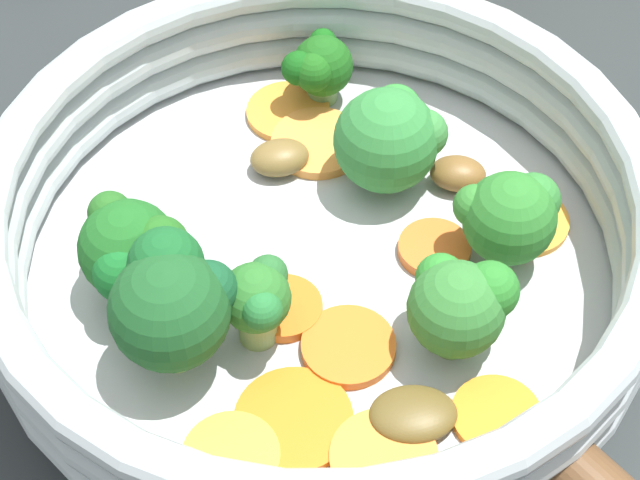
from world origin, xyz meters
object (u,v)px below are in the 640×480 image
object	(u,v)px
carrot_slice_7	(523,220)
carrot_slice_3	(284,308)
carrot_slice_8	(294,420)
broccoli_floret_4	(510,215)
broccoli_floret_5	(319,67)
mushroom_piece_0	(458,174)
carrot_slice_0	(433,243)
mushroom_piece_3	(280,158)
carrot_slice_4	(231,457)
broccoli_floret_6	(256,299)
carrot_slice_5	(348,347)
carrot_slice_1	(288,112)
skillet	(320,274)
mushroom_piece_1	(413,414)
carrot_slice_9	(384,458)
broccoli_floret_0	(390,138)
broccoli_floret_1	(460,304)
carrot_slice_2	(496,416)
mushroom_piece_2	(162,311)
broccoli_floret_3	(131,250)
broccoli_floret_2	(172,301)
carrot_slice_6	(318,143)

from	to	relation	value
carrot_slice_7	carrot_slice_3	bearing A→B (deg)	-71.21
carrot_slice_7	carrot_slice_8	world-z (taller)	same
broccoli_floret_4	broccoli_floret_5	world-z (taller)	broccoli_floret_4
broccoli_floret_5	mushroom_piece_0	xyz separation A→B (m)	(0.06, 0.06, -0.01)
carrot_slice_0	mushroom_piece_3	size ratio (longest dim) A/B	1.15
carrot_slice_4	broccoli_floret_4	bearing A→B (deg)	125.17
broccoli_floret_6	carrot_slice_5	bearing A→B (deg)	73.16
carrot_slice_4	broccoli_floret_4	size ratio (longest dim) A/B	0.81
carrot_slice_8	carrot_slice_1	bearing A→B (deg)	175.75
skillet	mushroom_piece_0	xyz separation A→B (m)	(-0.04, 0.07, 0.02)
carrot_slice_4	mushroom_piece_1	distance (m)	0.07
carrot_slice_9	broccoli_floret_0	distance (m)	0.15
broccoli_floret_1	broccoli_floret_5	bearing A→B (deg)	-165.37
carrot_slice_2	mushroom_piece_1	size ratio (longest dim) A/B	1.04
carrot_slice_5	broccoli_floret_1	distance (m)	0.05
carrot_slice_7	mushroom_piece_1	size ratio (longest dim) A/B	1.19
carrot_slice_5	mushroom_piece_2	size ratio (longest dim) A/B	1.54
carrot_slice_0	broccoli_floret_4	xyz separation A→B (m)	(0.01, 0.03, 0.02)
broccoli_floret_5	carrot_slice_1	bearing A→B (deg)	-62.03
broccoli_floret_6	mushroom_piece_0	xyz separation A→B (m)	(-0.07, 0.10, -0.02)
carrot_slice_5	broccoli_floret_3	size ratio (longest dim) A/B	0.79
broccoli_floret_2	broccoli_floret_3	bearing A→B (deg)	-153.25
carrot_slice_0	broccoli_floret_0	xyz separation A→B (m)	(-0.04, -0.01, 0.02)
mushroom_piece_3	carrot_slice_3	bearing A→B (deg)	-3.48
carrot_slice_1	broccoli_floret_4	distance (m)	0.13
carrot_slice_0	broccoli_floret_3	distance (m)	0.13
broccoli_floret_4	carrot_slice_6	bearing A→B (deg)	-135.60
carrot_slice_0	carrot_slice_4	distance (m)	0.13
broccoli_floret_5	mushroom_piece_1	xyz separation A→B (m)	(0.18, 0.02, -0.02)
broccoli_floret_1	broccoli_floret_2	world-z (taller)	broccoli_floret_2
carrot_slice_2	carrot_slice_9	bearing A→B (deg)	-73.31
broccoli_floret_5	mushroom_piece_3	bearing A→B (deg)	-27.75
carrot_slice_8	mushroom_piece_0	distance (m)	0.14
carrot_slice_0	broccoli_floret_4	world-z (taller)	broccoli_floret_4
carrot_slice_5	broccoli_floret_4	distance (m)	0.09
carrot_slice_5	mushroom_piece_2	xyz separation A→B (m)	(-0.02, -0.07, 0.00)
carrot_slice_6	carrot_slice_7	xyz separation A→B (m)	(0.06, 0.09, -0.00)
carrot_slice_6	carrot_slice_7	bearing A→B (deg)	56.34
broccoli_floret_2	broccoli_floret_5	world-z (taller)	broccoli_floret_2
carrot_slice_8	broccoli_floret_1	size ratio (longest dim) A/B	1.01
carrot_slice_7	broccoli_floret_4	xyz separation A→B (m)	(0.02, -0.01, 0.02)
broccoli_floret_0	carrot_slice_4	bearing A→B (deg)	-30.18
broccoli_floret_2	mushroom_piece_1	bearing A→B (deg)	65.17
carrot_slice_3	mushroom_piece_1	bearing A→B (deg)	38.43
carrot_slice_1	broccoli_floret_5	xyz separation A→B (m)	(-0.01, 0.02, 0.02)
carrot_slice_5	mushroom_piece_2	world-z (taller)	mushroom_piece_2
carrot_slice_9	mushroom_piece_1	bearing A→B (deg)	139.90
broccoli_floret_4	broccoli_floret_5	size ratio (longest dim) A/B	1.28
carrot_slice_5	mushroom_piece_3	distance (m)	0.11
broccoli_floret_5	carrot_slice_4	bearing A→B (deg)	-15.63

